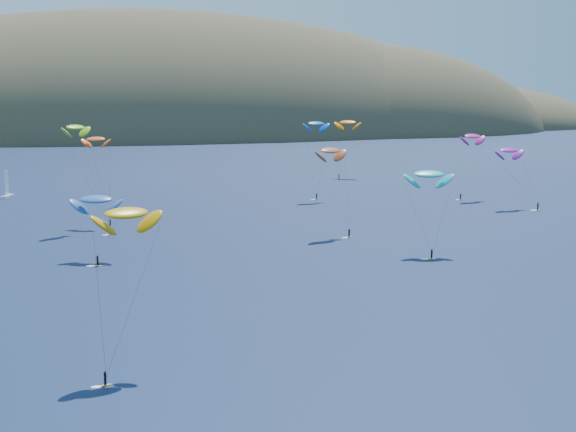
# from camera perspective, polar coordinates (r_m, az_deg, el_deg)

# --- Properties ---
(ground) EXTENTS (2800.00, 2800.00, 0.00)m
(ground) POSITION_cam_1_polar(r_m,az_deg,el_deg) (86.90, 15.77, -13.97)
(ground) COLOR black
(ground) RESTS_ON ground
(island) EXTENTS (730.00, 300.00, 210.00)m
(island) POSITION_cam_1_polar(r_m,az_deg,el_deg) (637.23, -7.92, 5.01)
(island) COLOR #3D3526
(island) RESTS_ON ground
(sailboat) EXTENTS (8.38, 7.37, 10.02)m
(sailboat) POSITION_cam_1_polar(r_m,az_deg,el_deg) (263.35, -19.33, 1.44)
(sailboat) COLOR silver
(sailboat) RESTS_ON ground
(kitesurfer_1) EXTENTS (8.01, 9.31, 23.14)m
(kitesurfer_1) POSITION_cam_1_polar(r_m,az_deg,el_deg) (204.68, -13.50, 5.33)
(kitesurfer_1) COLOR orange
(kitesurfer_1) RESTS_ON ground
(kitesurfer_2) EXTENTS (9.15, 11.06, 20.99)m
(kitesurfer_2) POSITION_cam_1_polar(r_m,az_deg,el_deg) (98.51, -11.41, 0.19)
(kitesurfer_2) COLOR orange
(kitesurfer_2) RESTS_ON ground
(kitesurfer_3) EXTENTS (11.63, 15.04, 26.59)m
(kitesurfer_3) POSITION_cam_1_polar(r_m,az_deg,el_deg) (197.76, -14.87, 6.10)
(kitesurfer_3) COLOR orange
(kitesurfer_3) RESTS_ON ground
(kitesurfer_4) EXTENTS (9.20, 5.87, 25.33)m
(kitesurfer_4) POSITION_cam_1_polar(r_m,az_deg,el_deg) (244.88, 2.01, 6.59)
(kitesurfer_4) COLOR orange
(kitesurfer_4) RESTS_ON ground
(kitesurfer_5) EXTENTS (10.47, 11.24, 18.85)m
(kitesurfer_5) POSITION_cam_1_polar(r_m,az_deg,el_deg) (166.78, 9.97, 2.95)
(kitesurfer_5) COLOR orange
(kitesurfer_5) RESTS_ON ground
(kitesurfer_6) EXTENTS (10.73, 11.27, 18.80)m
(kitesurfer_6) POSITION_cam_1_polar(r_m,az_deg,el_deg) (235.59, 15.44, 4.53)
(kitesurfer_6) COLOR orange
(kitesurfer_6) RESTS_ON ground
(kitesurfer_8) EXTENTS (10.37, 6.77, 21.70)m
(kitesurfer_8) POSITION_cam_1_polar(r_m,az_deg,el_deg) (251.64, 12.98, 5.55)
(kitesurfer_8) COLOR orange
(kitesurfer_8) RESTS_ON ground
(kitesurfer_9) EXTENTS (9.66, 10.11, 21.85)m
(kitesurfer_9) POSITION_cam_1_polar(r_m,az_deg,el_deg) (184.83, 3.05, 4.67)
(kitesurfer_9) COLOR orange
(kitesurfer_9) RESTS_ON ground
(kitesurfer_10) EXTENTS (10.81, 11.94, 14.59)m
(kitesurfer_10) POSITION_cam_1_polar(r_m,az_deg,el_deg) (162.85, -13.49, 1.16)
(kitesurfer_10) COLOR orange
(kitesurfer_10) RESTS_ON ground
(kitesurfer_11) EXTENTS (12.27, 13.72, 23.49)m
(kitesurfer_11) POSITION_cam_1_polar(r_m,az_deg,el_deg) (308.09, 4.27, 6.66)
(kitesurfer_11) COLOR orange
(kitesurfer_11) RESTS_ON ground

